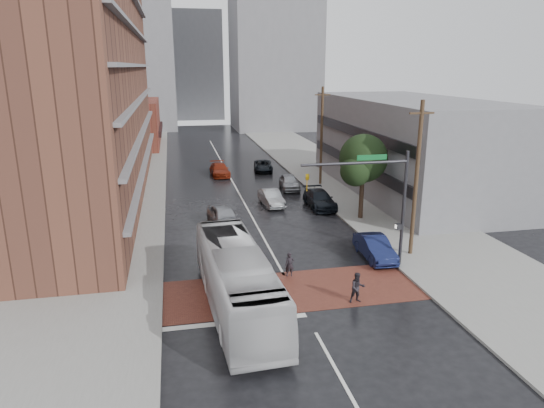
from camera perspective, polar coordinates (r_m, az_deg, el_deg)
ground at (r=26.73m, az=2.68°, el=-10.60°), size 160.00×160.00×0.00m
crosswalk at (r=27.16m, az=2.42°, el=-10.12°), size 14.00×5.00×0.02m
sidewalk_west at (r=49.90m, az=-17.56°, el=1.41°), size 9.00×90.00×0.15m
sidewalk_east at (r=52.59m, az=8.18°, el=2.71°), size 9.00×90.00×0.15m
apartment_block at (r=47.88m, az=-22.23°, el=17.27°), size 10.00×44.00×28.00m
storefront_west at (r=77.85m, az=-16.13°, el=9.07°), size 8.00×16.00×7.00m
building_east at (r=49.24m, az=15.88°, el=6.62°), size 11.00×26.00×9.00m
distant_tower_west at (r=101.56m, az=-16.89°, el=17.55°), size 18.00×16.00×32.00m
distant_tower_east at (r=97.43m, az=0.31°, el=19.47°), size 16.00×14.00×36.00m
distant_tower_center at (r=118.32m, az=-9.01°, el=15.74°), size 12.00×10.00×24.00m
street_tree at (r=38.75m, az=10.69°, el=4.93°), size 4.20×4.10×6.90m
signal_mast at (r=29.16m, az=12.80°, el=1.23°), size 6.50×0.30×7.20m
utility_pole_near at (r=31.67m, az=16.62°, el=2.86°), size 1.60×0.26×10.00m
utility_pole_far at (r=49.89m, az=5.85°, el=8.00°), size 1.60×0.26×10.00m
transit_bus at (r=24.58m, az=-4.14°, el=-8.86°), size 3.39×11.90×3.28m
pedestrian_a at (r=28.59m, az=2.09°, el=-7.15°), size 0.56×0.40×1.46m
pedestrian_b at (r=25.94m, az=10.03°, el=-9.68°), size 0.81×0.64×1.66m
car_travel_a at (r=37.18m, az=-5.70°, el=-1.53°), size 2.59×5.11×1.67m
car_travel_b at (r=42.88m, az=-0.10°, el=0.73°), size 1.83×4.37×1.41m
car_travel_c at (r=55.11m, az=-6.18°, el=4.04°), size 2.15×4.85×1.38m
suv_travel at (r=57.30m, az=-1.05°, el=4.53°), size 2.69×4.78×1.26m
car_parked_near at (r=31.85m, az=12.01°, el=-5.04°), size 1.67×4.46×1.45m
car_parked_mid at (r=42.54m, az=5.61°, el=0.57°), size 2.08×5.07×1.47m
car_parked_far at (r=48.65m, az=2.05°, el=2.60°), size 2.08×4.47×1.48m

